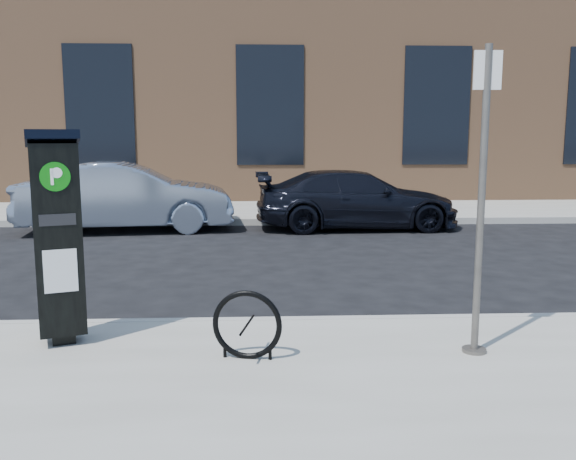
{
  "coord_description": "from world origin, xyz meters",
  "views": [
    {
      "loc": [
        -0.3,
        -6.42,
        2.12
      ],
      "look_at": [
        0.01,
        0.5,
        1.04
      ],
      "focal_mm": 38.0,
      "sensor_mm": 36.0,
      "label": 1
    }
  ],
  "objects": [
    {
      "name": "car_silver",
      "position": [
        -3.29,
        7.26,
        0.77
      ],
      "size": [
        4.83,
        2.16,
        1.54
      ],
      "primitive_type": "imported",
      "rotation": [
        0.0,
        0.0,
        1.69
      ],
      "color": "gray",
      "rests_on": "ground"
    },
    {
      "name": "sign_pole",
      "position": [
        1.65,
        -1.13,
        1.51
      ],
      "size": [
        0.24,
        0.22,
        2.75
      ],
      "rotation": [
        0.0,
        0.0,
        -0.02
      ],
      "color": "#5C5851",
      "rests_on": "sidewalk_near"
    },
    {
      "name": "curb_far",
      "position": [
        0.0,
        8.02,
        0.07
      ],
      "size": [
        60.0,
        0.12,
        0.16
      ],
      "primitive_type": "cube",
      "color": "#9E9B93",
      "rests_on": "ground"
    },
    {
      "name": "sidewalk_far",
      "position": [
        0.0,
        14.0,
        0.07
      ],
      "size": [
        60.0,
        12.0,
        0.15
      ],
      "primitive_type": "cube",
      "color": "gray",
      "rests_on": "ground"
    },
    {
      "name": "curb_near",
      "position": [
        0.0,
        -0.02,
        0.07
      ],
      "size": [
        60.0,
        0.12,
        0.16
      ],
      "primitive_type": "cube",
      "color": "#9E9B93",
      "rests_on": "ground"
    },
    {
      "name": "parking_kiosk",
      "position": [
        -2.21,
        -0.69,
        1.19
      ],
      "size": [
        0.58,
        0.55,
        2.03
      ],
      "rotation": [
        0.0,
        0.0,
        0.36
      ],
      "color": "black",
      "rests_on": "sidewalk_near"
    },
    {
      "name": "ground",
      "position": [
        0.0,
        0.0,
        0.0
      ],
      "size": [
        120.0,
        120.0,
        0.0
      ],
      "primitive_type": "plane",
      "color": "black",
      "rests_on": "ground"
    },
    {
      "name": "car_dark",
      "position": [
        1.9,
        7.4,
        0.67
      ],
      "size": [
        4.68,
        2.04,
        1.34
      ],
      "primitive_type": "imported",
      "rotation": [
        0.0,
        0.0,
        1.61
      ],
      "color": "black",
      "rests_on": "ground"
    },
    {
      "name": "building",
      "position": [
        -0.0,
        17.0,
        4.15
      ],
      "size": [
        28.0,
        10.05,
        8.25
      ],
      "color": "#946543",
      "rests_on": "ground"
    },
    {
      "name": "bike_rack",
      "position": [
        -0.43,
        -1.2,
        0.46
      ],
      "size": [
        0.63,
        0.17,
        0.63
      ],
      "rotation": [
        0.0,
        0.0,
        -0.19
      ],
      "color": "black",
      "rests_on": "sidewalk_near"
    }
  ]
}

